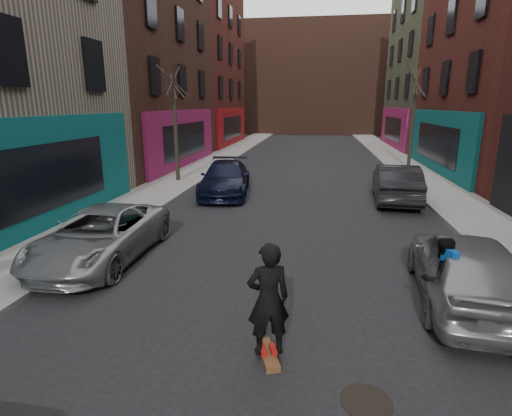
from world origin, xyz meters
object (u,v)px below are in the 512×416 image
(parked_left_far, at_px, (101,235))
(parked_left_end, at_px, (225,178))
(parked_right_end, at_px, (396,183))
(skateboard, at_px, (268,354))
(manhole, at_px, (366,401))
(parked_right_far, at_px, (465,268))
(skateboarder, at_px, (268,299))
(pedestrian, at_px, (440,278))
(tree_left_far, at_px, (175,114))
(tree_right_far, at_px, (414,110))

(parked_left_far, xyz_separation_m, parked_left_end, (1.40, 7.89, 0.06))
(parked_right_end, distance_m, skateboard, 11.75)
(parked_left_far, xyz_separation_m, manhole, (6.08, -4.18, -0.64))
(parked_right_far, relative_size, skateboard, 5.42)
(parked_right_end, xyz_separation_m, skateboarder, (-3.85, -11.08, 0.25))
(skateboarder, height_order, pedestrian, skateboarder)
(parked_left_far, xyz_separation_m, skateboard, (4.66, -3.42, -0.60))
(tree_left_far, distance_m, skateboarder, 15.20)
(tree_left_far, bearing_deg, manhole, -61.93)
(manhole, bearing_deg, tree_right_far, 76.98)
(tree_left_far, distance_m, parked_right_end, 10.76)
(tree_left_far, relative_size, parked_right_end, 1.42)
(pedestrian, xyz_separation_m, manhole, (-1.52, -2.44, -0.78))
(parked_right_end, xyz_separation_m, skateboard, (-3.85, -11.08, -0.70))
(parked_left_end, relative_size, skateboarder, 2.71)
(parked_right_end, height_order, pedestrian, pedestrian)
(tree_right_far, xyz_separation_m, parked_left_end, (-9.40, -8.33, -2.82))
(parked_left_end, xyz_separation_m, skateboarder, (3.26, -11.31, 0.29))
(parked_left_end, distance_m, skateboarder, 11.78)
(tree_left_far, distance_m, tree_right_far, 13.78)
(parked_left_far, distance_m, parked_right_far, 8.34)
(skateboarder, xyz_separation_m, manhole, (1.42, -0.76, -0.99))
(parked_left_end, bearing_deg, skateboard, -80.83)
(skateboarder, bearing_deg, skateboard, 160.41)
(manhole, bearing_deg, skateboard, 151.74)
(parked_left_end, xyz_separation_m, manhole, (4.68, -12.07, -0.70))
(pedestrian, bearing_deg, skateboard, 7.82)
(parked_left_far, bearing_deg, pedestrian, -13.24)
(skateboard, relative_size, skateboarder, 0.44)
(parked_left_far, xyz_separation_m, parked_right_far, (8.27, -1.05, 0.09))
(skateboard, xyz_separation_m, pedestrian, (2.94, 1.68, 0.74))
(skateboard, bearing_deg, parked_left_far, 124.18)
(parked_left_far, xyz_separation_m, pedestrian, (7.60, -1.74, 0.14))
(tree_right_far, height_order, manhole, tree_right_far)
(parked_left_end, bearing_deg, parked_left_far, -106.99)
(parked_left_end, xyz_separation_m, parked_right_far, (6.87, -8.95, 0.03))
(skateboarder, bearing_deg, parked_left_far, -55.82)
(skateboarder, bearing_deg, tree_left_far, -84.92)
(parked_left_end, height_order, parked_right_end, parked_right_end)
(tree_right_far, xyz_separation_m, parked_right_end, (-2.29, -8.56, -2.78))
(tree_left_far, xyz_separation_m, skateboarder, (6.26, -13.64, -2.38))
(skateboard, distance_m, manhole, 1.61)
(tree_right_far, relative_size, manhole, 9.71)
(parked_left_far, relative_size, parked_right_far, 1.08)
(parked_right_end, height_order, skateboarder, skateboarder)
(parked_right_far, height_order, skateboarder, skateboarder)
(tree_left_far, distance_m, parked_left_end, 4.65)
(skateboard, bearing_deg, tree_left_far, 95.08)
(tree_left_far, bearing_deg, pedestrian, -52.45)
(pedestrian, bearing_deg, parked_right_far, -155.91)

